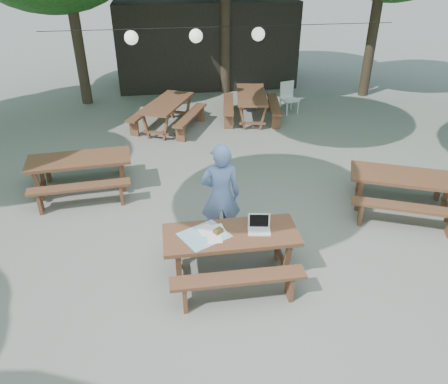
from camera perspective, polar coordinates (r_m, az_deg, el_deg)
ground at (r=7.14m, az=2.99°, el=-8.98°), size 80.00×80.00×0.00m
pavilion at (r=16.31m, az=-2.50°, el=19.13°), size 6.00×3.00×2.80m
main_picnic_table at (r=6.67m, az=0.89°, el=-7.93°), size 2.00×1.58×0.75m
picnic_table_nw at (r=9.28m, az=-18.12°, el=2.21°), size 2.06×1.74×0.75m
picnic_table_ne at (r=8.85m, az=22.37°, el=-0.04°), size 2.37×2.20×0.75m
picnic_table_far_w at (r=12.08m, az=-7.34°, el=9.96°), size 2.23×2.39×0.75m
picnic_table_far_e at (r=12.67m, az=3.57°, el=11.13°), size 1.85×2.12×0.75m
woman at (r=7.07m, az=-0.46°, el=-0.45°), size 0.68×0.46×1.81m
plastic_chair at (r=13.36m, az=8.48°, el=11.28°), size 0.54×0.54×0.90m
laptop at (r=6.51m, az=4.60°, el=-4.51°), size 0.37×0.31×0.24m
tabletop_clutter at (r=6.42m, az=-2.16°, el=-5.53°), size 0.83×0.79×0.08m
paper_lanterns at (r=11.65m, az=-3.62°, el=19.70°), size 9.00×0.34×0.38m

